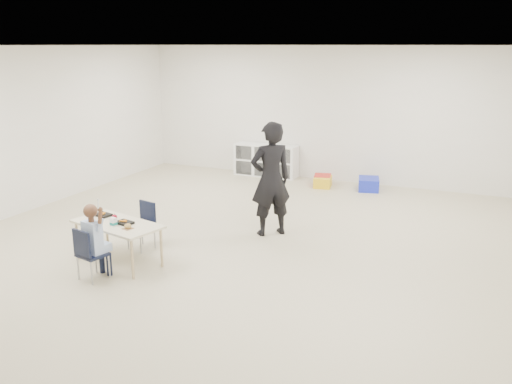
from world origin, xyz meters
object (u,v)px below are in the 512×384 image
at_px(child, 91,239).
at_px(cubby_shelf, 266,160).
at_px(adult, 271,179).
at_px(chair_near, 93,253).
at_px(table, 119,243).

bearing_deg(child, cubby_shelf, 104.32).
bearing_deg(adult, chair_near, 16.47).
bearing_deg(child, chair_near, 0.00).
xyz_separation_m(table, adult, (1.41, 1.86, 0.58)).
bearing_deg(cubby_shelf, child, -88.46).
height_order(chair_near, child, child).
xyz_separation_m(table, cubby_shelf, (-0.13, 5.35, 0.07)).
xyz_separation_m(table, chair_near, (0.03, -0.54, 0.05)).
relative_size(cubby_shelf, adult, 0.81).
distance_m(table, cubby_shelf, 5.35).
height_order(table, adult, adult).
height_order(child, adult, adult).
bearing_deg(chair_near, adult, 73.02).
distance_m(child, cubby_shelf, 5.90).
height_order(child, cubby_shelf, child).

